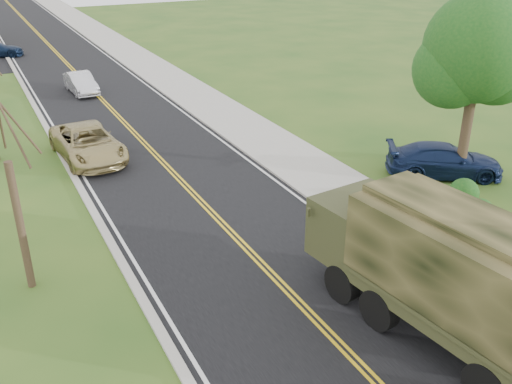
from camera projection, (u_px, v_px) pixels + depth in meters
road at (73, 70)px, 45.00m from camera, size 8.00×120.00×0.01m
curb_right at (125, 64)px, 46.69m from camera, size 0.30×120.00×0.12m
sidewalk_right at (145, 62)px, 47.42m from camera, size 3.20×120.00×0.10m
curb_left at (17, 75)px, 43.27m from camera, size 0.30×120.00×0.10m
leafy_tree at (478, 56)px, 23.02m from camera, size 4.83×4.50×8.10m
bare_tree_a at (17, 211)px, 16.79m from camera, size 1.93×2.26×6.08m
military_truck at (440, 262)px, 15.03m from camera, size 3.54×7.97×3.85m
suv_champagne at (88, 143)px, 27.41m from camera, size 3.03×5.86×1.58m
sedan_silver at (81, 83)px, 38.41m from camera, size 1.65×4.22×1.37m
pickup_navy at (444, 160)px, 25.52m from camera, size 5.43×4.44×1.48m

